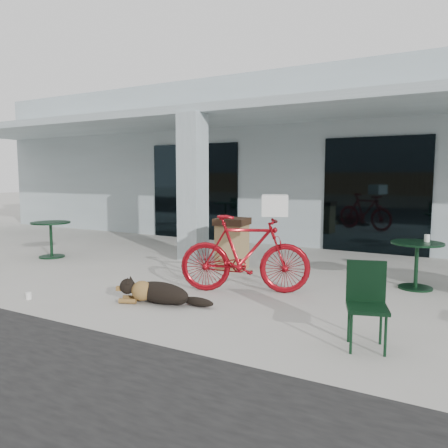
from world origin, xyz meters
The scene contains 15 objects.
ground centered at (0.00, 0.00, 0.00)m, with size 80.00×80.00×0.00m, color #ABA8A1.
building centered at (0.00, 8.50, 2.25)m, with size 22.00×7.00×4.50m, color #AFC0C6.
storefront_glass_left centered at (-3.20, 4.98, 1.35)m, with size 2.80×0.06×2.70m, color black.
storefront_glass_right centered at (1.80, 4.98, 1.35)m, with size 2.40×0.06×2.70m, color black.
column centered at (-1.50, 2.30, 1.56)m, with size 0.50×0.50×3.12m, color #AFC0C6.
overhang centered at (0.00, 3.60, 3.21)m, with size 22.00×2.80×0.18m, color #AFC0C6.
bicycle centered at (0.69, 0.40, 0.60)m, with size 0.57×2.01×1.21m, color maroon.
laundry_basket centered at (1.11, 0.57, 1.36)m, with size 0.52×0.38×0.31m, color white.
dog centered at (-0.08, -0.74, 0.18)m, with size 1.07×0.36×0.36m, color black, non-canonical shape.
cup_near_dog centered at (-1.91, -1.50, 0.05)m, with size 0.08×0.08×0.10m, color white.
cafe_table_near centered at (-4.37, 0.94, 0.40)m, with size 0.84×0.84×0.79m, color #11311B, non-canonical shape.
cafe_table_far centered at (3.00, 1.92, 0.38)m, with size 0.80×0.80×0.75m, color #11311B, non-canonical shape.
cafe_chair_far_a centered at (2.80, -1.00, 0.45)m, with size 0.41×0.45×0.91m, color #11311B, non-canonical shape.
cup_on_table centered at (3.13, 2.05, 0.81)m, with size 0.08×0.08×0.12m, color white.
trash_receptacle centered at (-0.27, 1.80, 0.50)m, with size 0.58×0.58×1.00m, color olive, non-canonical shape.
Camera 1 is at (3.64, -5.57, 1.81)m, focal length 35.00 mm.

